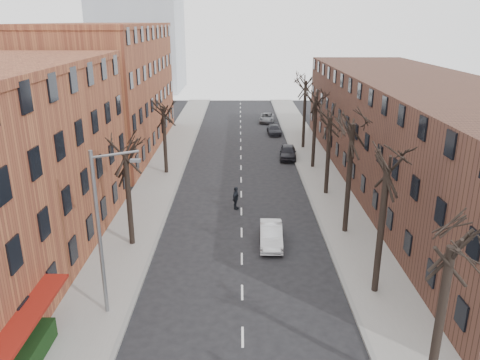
{
  "coord_description": "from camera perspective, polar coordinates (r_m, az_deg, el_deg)",
  "views": [
    {
      "loc": [
        -0.15,
        -11.31,
        14.82
      ],
      "look_at": [
        -0.12,
        20.28,
        4.0
      ],
      "focal_mm": 35.0,
      "sensor_mm": 36.0,
      "label": 1
    }
  ],
  "objects": [
    {
      "name": "sidewalk_left",
      "position": [
        49.23,
        -9.24,
        1.23
      ],
      "size": [
        4.0,
        90.0,
        0.15
      ],
      "primitive_type": "cube",
      "color": "gray",
      "rests_on": "ground"
    },
    {
      "name": "sidewalk_right",
      "position": [
        49.28,
        9.46,
        1.23
      ],
      "size": [
        4.0,
        90.0,
        0.15
      ],
      "primitive_type": "cube",
      "color": "gray",
      "rests_on": "ground"
    },
    {
      "name": "building_left_far",
      "position": [
        58.07,
        -16.17,
        10.44
      ],
      "size": [
        12.0,
        28.0,
        14.0
      ],
      "primitive_type": "cube",
      "color": "brown",
      "rests_on": "ground"
    },
    {
      "name": "building_right",
      "position": [
        45.43,
        20.85,
        5.18
      ],
      "size": [
        12.0,
        50.0,
        10.0
      ],
      "primitive_type": "cube",
      "color": "#4A2D22",
      "rests_on": "ground"
    },
    {
      "name": "tree_right_b",
      "position": [
        28.69,
        16.04,
        -13.02
      ],
      "size": [
        5.2,
        5.2,
        10.8
      ],
      "primitive_type": null,
      "color": "black",
      "rests_on": "ground"
    },
    {
      "name": "tree_right_c",
      "position": [
        35.5,
        12.63,
        -6.26
      ],
      "size": [
        5.2,
        5.2,
        11.6
      ],
      "primitive_type": null,
      "color": "black",
      "rests_on": "ground"
    },
    {
      "name": "tree_right_d",
      "position": [
        42.72,
        10.4,
        -1.72
      ],
      "size": [
        5.2,
        5.2,
        10.0
      ],
      "primitive_type": null,
      "color": "black",
      "rests_on": "ground"
    },
    {
      "name": "tree_right_e",
      "position": [
        50.18,
        8.83,
        1.5
      ],
      "size": [
        5.2,
        5.2,
        10.8
      ],
      "primitive_type": null,
      "color": "black",
      "rests_on": "ground"
    },
    {
      "name": "tree_right_f",
      "position": [
        57.78,
        7.67,
        3.87
      ],
      "size": [
        5.2,
        5.2,
        11.6
      ],
      "primitive_type": null,
      "color": "black",
      "rests_on": "ground"
    },
    {
      "name": "tree_left_a",
      "position": [
        33.68,
        -12.96,
        -7.72
      ],
      "size": [
        5.2,
        5.2,
        9.5
      ],
      "primitive_type": null,
      "color": "black",
      "rests_on": "ground"
    },
    {
      "name": "tree_left_b",
      "position": [
        48.25,
        -8.94,
        0.78
      ],
      "size": [
        5.2,
        5.2,
        9.5
      ],
      "primitive_type": null,
      "color": "black",
      "rests_on": "ground"
    },
    {
      "name": "streetlight",
      "position": [
        24.45,
        -16.48,
        -5.57
      ],
      "size": [
        2.45,
        0.22,
        9.03
      ],
      "color": "slate",
      "rests_on": "ground"
    },
    {
      "name": "silver_sedan",
      "position": [
        32.71,
        3.81,
        -6.68
      ],
      "size": [
        1.66,
        4.39,
        1.43
      ],
      "primitive_type": "imported",
      "rotation": [
        0.0,
        0.0,
        -0.03
      ],
      "color": "silver",
      "rests_on": "ground"
    },
    {
      "name": "parked_car_near",
      "position": [
        52.95,
        5.86,
        3.41
      ],
      "size": [
        2.17,
        4.64,
        1.54
      ],
      "primitive_type": "imported",
      "rotation": [
        0.0,
        0.0,
        -0.08
      ],
      "color": "black",
      "rests_on": "ground"
    },
    {
      "name": "parked_car_mid",
      "position": [
        64.49,
        4.17,
        6.13
      ],
      "size": [
        1.9,
        4.31,
        1.23
      ],
      "primitive_type": "imported",
      "rotation": [
        0.0,
        0.0,
        0.04
      ],
      "color": "#202229",
      "rests_on": "ground"
    },
    {
      "name": "parked_car_far",
      "position": [
        72.37,
        3.28,
        7.59
      ],
      "size": [
        2.6,
        4.9,
        1.31
      ],
      "primitive_type": "imported",
      "rotation": [
        0.0,
        0.0,
        -0.09
      ],
      "color": "slate",
      "rests_on": "ground"
    },
    {
      "name": "pedestrian_crossing",
      "position": [
        38.41,
        -0.52,
        -2.23
      ],
      "size": [
        0.84,
        1.23,
        1.95
      ],
      "primitive_type": "imported",
      "rotation": [
        0.0,
        0.0,
        1.21
      ],
      "color": "black",
      "rests_on": "ground"
    }
  ]
}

